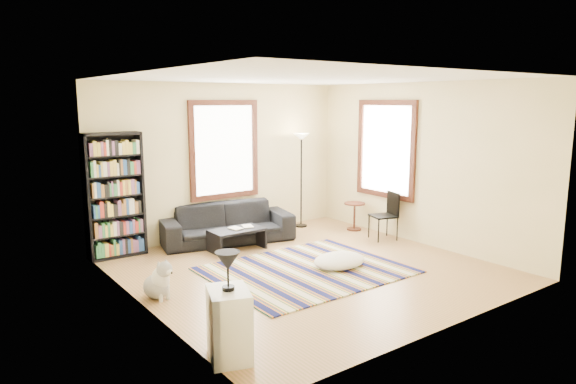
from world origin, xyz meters
TOP-DOWN VIEW (x-y plane):
  - floor at (0.00, 0.00)m, footprint 5.00×5.00m
  - ceiling at (0.00, 0.00)m, footprint 5.00×5.00m
  - wall_back at (0.00, 2.55)m, footprint 5.00×0.10m
  - wall_front at (0.00, -2.55)m, footprint 5.00×0.10m
  - wall_left at (-2.55, 0.00)m, footprint 0.10×5.00m
  - wall_right at (2.55, 0.00)m, footprint 0.10×5.00m
  - window_back at (0.00, 2.47)m, footprint 1.20×0.06m
  - window_right at (2.47, 0.80)m, footprint 0.06×1.20m
  - rug at (-0.07, -0.05)m, footprint 2.76×2.21m
  - sofa at (-0.22, 2.05)m, footprint 2.46×1.40m
  - bookshelf at (-2.09, 2.32)m, footprint 0.90×0.30m
  - coffee_table at (-0.34, 1.49)m, footprint 1.00×0.72m
  - book_a at (-0.44, 1.49)m, footprint 0.25×0.20m
  - book_b at (-0.19, 1.54)m, footprint 0.23×0.27m
  - floor_cushion at (0.43, -0.22)m, footprint 1.01×0.87m
  - floor_lamp at (1.54, 2.15)m, footprint 0.38×0.38m
  - side_table at (2.20, 1.31)m, footprint 0.45×0.45m
  - folding_chair at (2.15, 0.51)m, footprint 0.52×0.51m
  - white_cabinet at (-2.30, -1.67)m, footprint 0.53×0.60m
  - table_lamp at (-2.30, -1.67)m, footprint 0.31×0.31m
  - dog at (-2.27, 0.24)m, footprint 0.49×0.59m

SIDE VIEW (x-z plane):
  - floor at x=0.00m, z-range -0.10..0.00m
  - rug at x=-0.07m, z-range 0.00..0.02m
  - floor_cushion at x=0.43m, z-range 0.00..0.21m
  - coffee_table at x=-0.34m, z-range 0.00..0.36m
  - dog at x=-2.27m, z-range 0.00..0.51m
  - side_table at x=2.20m, z-range 0.00..0.54m
  - sofa at x=-0.22m, z-range 0.00..0.68m
  - white_cabinet at x=-2.30m, z-range 0.00..0.70m
  - book_b at x=-0.19m, z-range 0.36..0.38m
  - book_a at x=-0.44m, z-range 0.36..0.38m
  - folding_chair at x=2.15m, z-range 0.00..0.86m
  - table_lamp at x=-2.30m, z-range 0.70..1.08m
  - floor_lamp at x=1.54m, z-range 0.00..1.86m
  - bookshelf at x=-2.09m, z-range 0.00..2.00m
  - wall_back at x=0.00m, z-range 0.00..2.80m
  - wall_front at x=0.00m, z-range 0.00..2.80m
  - wall_left at x=-2.55m, z-range 0.00..2.80m
  - wall_right at x=2.55m, z-range 0.00..2.80m
  - window_back at x=0.00m, z-range 0.80..2.40m
  - window_right at x=2.47m, z-range 0.80..2.40m
  - ceiling at x=0.00m, z-range 2.80..2.90m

